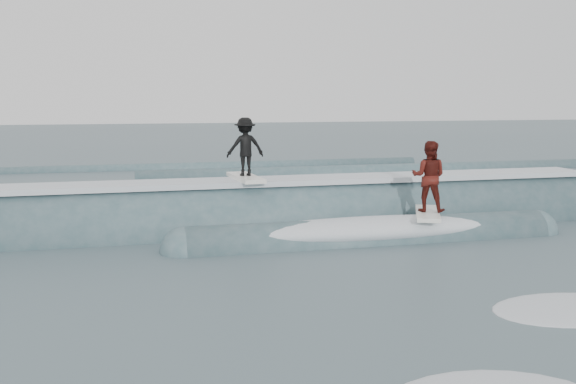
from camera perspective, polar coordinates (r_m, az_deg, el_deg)
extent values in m
plane|color=#3E505B|center=(10.91, 7.70, -10.07)|extent=(160.00, 160.00, 0.00)
cylinder|color=#35535A|center=(17.21, -0.82, -3.16)|extent=(20.12, 2.37, 2.37)
cylinder|color=#35535A|center=(15.69, 7.50, -4.36)|extent=(9.00, 1.15, 1.15)
sphere|color=#35535A|center=(14.66, -9.14, -5.30)|extent=(1.15, 1.15, 1.15)
sphere|color=#35535A|center=(17.83, 21.07, -3.31)|extent=(1.15, 1.15, 1.15)
cube|color=silver|center=(17.00, -0.83, 0.99)|extent=(18.00, 1.30, 0.14)
ellipsoid|color=silver|center=(15.63, 7.52, -3.29)|extent=(7.60, 1.30, 0.60)
cube|color=white|center=(16.80, -3.80, 1.30)|extent=(0.71, 2.04, 0.10)
imported|color=black|center=(16.72, -3.83, 4.04)|extent=(1.01, 0.62, 1.51)
cube|color=white|center=(16.15, 12.30, -1.86)|extent=(1.33, 2.05, 0.10)
imported|color=#4C130E|center=(16.02, 12.40, 1.37)|extent=(1.06, 1.01, 1.73)
ellipsoid|color=silver|center=(11.65, 23.79, -9.51)|extent=(3.16, 2.16, 0.10)
cylinder|color=#35535A|center=(30.02, 8.03, 1.70)|extent=(22.00, 0.80, 0.80)
cylinder|color=#35535A|center=(32.01, -7.13, 2.13)|extent=(22.00, 0.60, 0.60)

